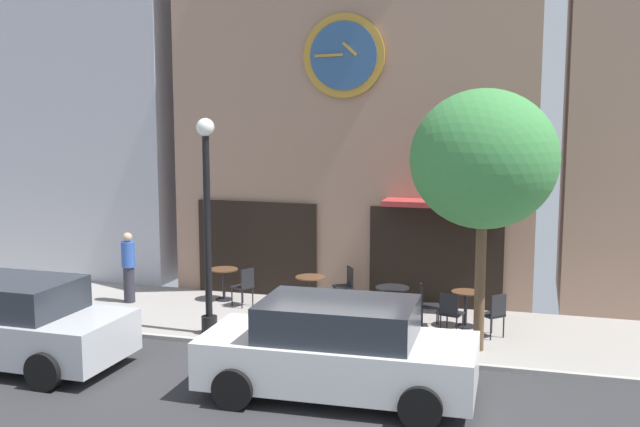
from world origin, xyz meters
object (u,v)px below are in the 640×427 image
cafe_table_leftmost (224,278)px  cafe_chair_by_entrance (495,312)px  street_lamp (207,226)px  cafe_chair_near_lamp (451,311)px  cafe_table_center (466,304)px  cafe_chair_mid_row (245,284)px  street_tree (484,160)px  cafe_table_rightmost (310,286)px  cafe_chair_left_end (346,283)px  parked_car_white (338,350)px  cafe_chair_right_end (426,302)px  cafe_table_center_right (392,296)px  parked_car_silver (8,323)px  pedestrian_blue (129,266)px

cafe_table_leftmost → cafe_chair_by_entrance: size_ratio=0.85×
street_lamp → cafe_chair_near_lamp: street_lamp is taller
cafe_table_center → cafe_chair_near_lamp: (-0.23, -0.75, 0.03)m
cafe_chair_mid_row → cafe_chair_by_entrance: (5.69, -0.87, 0.00)m
street_tree → cafe_table_rightmost: street_tree is taller
street_lamp → cafe_chair_left_end: 3.99m
cafe_chair_mid_row → parked_car_white: size_ratio=0.21×
street_tree → cafe_table_center: 3.47m
street_tree → cafe_chair_right_end: (-1.18, 1.26, -3.08)m
cafe_chair_by_entrance → cafe_chair_right_end: bearing=164.9°
cafe_chair_left_end → cafe_table_rightmost: bearing=-143.3°
cafe_table_center_right → cafe_table_center: (1.57, -0.11, -0.03)m
cafe_table_center → parked_car_silver: 8.91m
cafe_table_leftmost → cafe_chair_left_end: bearing=6.5°
cafe_table_leftmost → cafe_table_center: same height
street_lamp → parked_car_silver: street_lamp is taller
street_tree → parked_car_silver: size_ratio=1.13×
cafe_chair_left_end → cafe_chair_by_entrance: (3.46, -1.62, 0.00)m
cafe_table_center → pedestrian_blue: size_ratio=0.46×
cafe_chair_left_end → parked_car_white: size_ratio=0.21×
street_tree → pedestrian_blue: (-8.21, 1.35, -2.75)m
parked_car_white → cafe_chair_left_end: bearing=102.8°
cafe_chair_right_end → cafe_table_center: bearing=15.8°
street_lamp → pedestrian_blue: street_lamp is taller
street_lamp → parked_car_silver: size_ratio=1.01×
street_tree → cafe_chair_left_end: (-3.21, 2.49, -3.08)m
cafe_chair_mid_row → cafe_chair_by_entrance: 5.76m
street_tree → cafe_table_center: street_tree is taller
pedestrian_blue → parked_car_silver: bearing=-87.3°
cafe_table_leftmost → cafe_table_center: 5.80m
street_tree → cafe_table_center: bearing=104.3°
cafe_chair_mid_row → parked_car_silver: bearing=-117.8°
cafe_table_center → parked_car_white: (-1.59, -4.46, 0.27)m
cafe_chair_by_entrance → cafe_chair_left_end: bearing=154.9°
cafe_chair_left_end → parked_car_silver: size_ratio=0.21×
cafe_chair_left_end → pedestrian_blue: bearing=-167.2°
cafe_table_leftmost → cafe_chair_right_end: 5.04m
street_lamp → cafe_chair_by_entrance: 5.98m
cafe_chair_right_end → pedestrian_blue: pedestrian_blue is taller
cafe_table_rightmost → cafe_chair_by_entrance: bearing=-14.7°
cafe_table_center_right → parked_car_white: size_ratio=0.17×
cafe_chair_mid_row → cafe_chair_left_end: 2.35m
cafe_chair_left_end → cafe_chair_right_end: (2.03, -1.23, 0.00)m
cafe_table_center → parked_car_silver: size_ratio=0.18×
cafe_table_center → parked_car_silver: (-7.63, -4.60, 0.27)m
cafe_chair_near_lamp → pedestrian_blue: 7.64m
street_tree → cafe_chair_right_end: bearing=133.1°
street_lamp → parked_car_white: street_lamp is taller
cafe_table_center → pedestrian_blue: pedestrian_blue is taller
cafe_table_rightmost → parked_car_silver: size_ratio=0.17×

